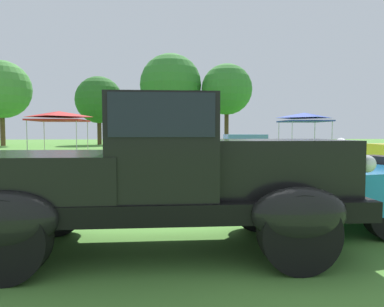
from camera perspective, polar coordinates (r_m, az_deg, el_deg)
The scene contains 12 objects.
ground_plane at distance 4.54m, azimuth -0.38°, elevation -13.43°, with size 120.00×120.00×0.00m, color #4C8433.
feature_pickup_truck at distance 3.84m, azimuth -6.05°, elevation -3.32°, with size 4.52×1.84×1.70m.
show_car_orange at distance 15.96m, azimuth -6.27°, elevation 0.91°, with size 4.68×2.53×1.22m.
show_car_skyblue at distance 16.48m, azimuth 9.15°, elevation 0.97°, with size 4.15×1.73×1.22m.
spectator_near_truck at distance 12.94m, azimuth -3.03°, elevation 1.71°, with size 0.30×0.43×1.69m.
canopy_tent_left_field at distance 24.63m, azimuth -21.08°, elevation 5.86°, with size 3.34×3.34×2.71m.
canopy_tent_center_field at distance 23.55m, azimuth -1.56°, elevation 6.21°, with size 3.30×3.30×2.71m.
canopy_tent_right_field at distance 25.98m, azimuth 18.03°, elevation 5.79°, with size 3.08×3.08×2.71m.
treeline_far_left at distance 38.31m, azimuth -28.90°, elevation 9.21°, with size 5.52×5.52×8.17m.
treeline_mid_left at distance 38.33m, azimuth -15.09°, elevation 8.50°, with size 4.93×4.93×7.20m.
treeline_center at distance 37.60m, azimuth -3.53°, elevation 11.20°, with size 6.54×6.54×9.63m.
treeline_mid_right at distance 36.85m, azimuth 5.74°, elevation 10.44°, with size 5.28×5.28×8.43m.
Camera 1 is at (-0.27, -4.33, 1.32)m, focal length 32.38 mm.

